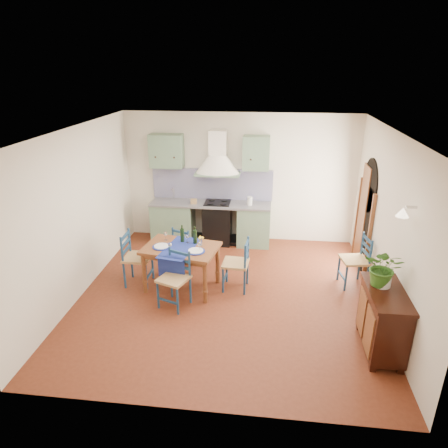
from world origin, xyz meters
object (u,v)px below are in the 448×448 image
(chair_near, at_px, (175,278))
(sideboard, at_px, (383,319))
(dining_table, at_px, (181,252))
(potted_plant, at_px, (384,268))

(chair_near, xyz_separation_m, sideboard, (3.06, -0.77, 0.02))
(dining_table, xyz_separation_m, potted_plant, (3.03, -1.16, 0.50))
(potted_plant, bearing_deg, sideboard, -72.34)
(dining_table, relative_size, sideboard, 1.31)
(dining_table, height_order, potted_plant, potted_plant)
(dining_table, distance_m, sideboard, 3.35)
(sideboard, height_order, potted_plant, potted_plant)
(sideboard, bearing_deg, chair_near, 165.96)
(sideboard, bearing_deg, potted_plant, 107.66)
(dining_table, xyz_separation_m, sideboard, (3.07, -1.31, -0.20))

